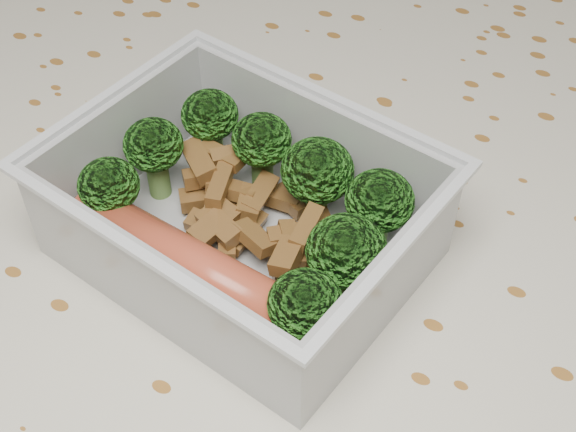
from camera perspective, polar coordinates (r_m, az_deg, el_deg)
The scene contains 6 objects.
dining_table at distance 0.46m, azimuth -0.19°, elevation -9.63°, with size 1.40×0.90×0.75m.
tablecloth at distance 0.42m, azimuth -0.20°, elevation -5.83°, with size 1.46×0.96×0.19m.
lunch_container at distance 0.38m, azimuth -3.22°, elevation -0.51°, with size 0.18×0.15×0.06m.
broccoli_florets at distance 0.37m, azimuth -1.14°, elevation 1.61°, with size 0.15×0.11×0.05m.
meat_pile at distance 0.39m, azimuth -2.37°, elevation -0.02°, with size 0.11×0.07×0.03m.
sausage at distance 0.36m, azimuth -6.41°, elevation -3.84°, with size 0.15×0.03×0.02m.
Camera 1 is at (0.13, -0.22, 1.05)m, focal length 50.00 mm.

